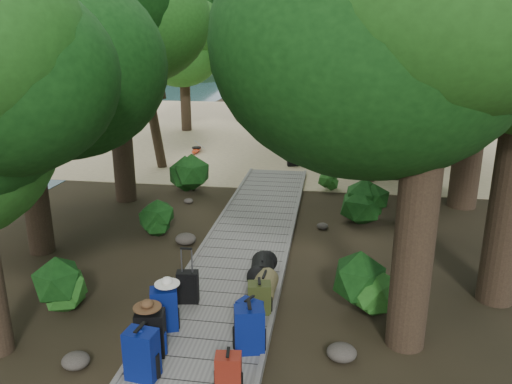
% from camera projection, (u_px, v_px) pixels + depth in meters
% --- Properties ---
extents(ground, '(120.00, 120.00, 0.00)m').
position_uv_depth(ground, '(244.00, 254.00, 11.11)').
color(ground, '#312718').
rests_on(ground, ground).
extents(sand_beach, '(40.00, 22.00, 0.02)m').
position_uv_depth(sand_beach, '(297.00, 129.00, 26.22)').
color(sand_beach, '#CCB489').
rests_on(sand_beach, ground).
extents(boardwalk, '(2.00, 12.00, 0.12)m').
position_uv_depth(boardwalk, '(251.00, 235.00, 12.04)').
color(boardwalk, gray).
rests_on(boardwalk, ground).
extents(backpack_left_a, '(0.46, 0.35, 0.80)m').
position_uv_depth(backpack_left_a, '(142.00, 352.00, 6.79)').
color(backpack_left_a, navy).
rests_on(backpack_left_a, boardwalk).
extents(backpack_left_b, '(0.46, 0.36, 0.77)m').
position_uv_depth(backpack_left_b, '(151.00, 331.00, 7.31)').
color(backpack_left_b, black).
rests_on(backpack_left_b, boardwalk).
extents(backpack_left_c, '(0.50, 0.42, 0.78)m').
position_uv_depth(backpack_left_c, '(164.00, 307.00, 7.95)').
color(backpack_left_c, navy).
rests_on(backpack_left_c, boardwalk).
extents(backpack_right_a, '(0.37, 0.28, 0.61)m').
position_uv_depth(backpack_right_a, '(228.00, 371.00, 6.54)').
color(backpack_right_a, maroon).
rests_on(backpack_right_a, boardwalk).
extents(backpack_right_b, '(0.50, 0.40, 0.79)m').
position_uv_depth(backpack_right_b, '(249.00, 327.00, 7.38)').
color(backpack_right_b, navy).
rests_on(backpack_right_b, boardwalk).
extents(backpack_right_c, '(0.44, 0.40, 0.62)m').
position_uv_depth(backpack_right_c, '(250.00, 316.00, 7.85)').
color(backpack_right_c, navy).
rests_on(backpack_right_c, boardwalk).
extents(backpack_right_d, '(0.44, 0.35, 0.60)m').
position_uv_depth(backpack_right_d, '(259.00, 296.00, 8.46)').
color(backpack_right_d, '#333D18').
rests_on(backpack_right_d, boardwalk).
extents(duffel_right_khaki, '(0.45, 0.66, 0.43)m').
position_uv_depth(duffel_right_khaki, '(264.00, 286.00, 8.99)').
color(duffel_right_khaki, olive).
rests_on(duffel_right_khaki, boardwalk).
extents(duffel_right_black, '(0.52, 0.75, 0.44)m').
position_uv_depth(duffel_right_black, '(263.00, 269.00, 9.64)').
color(duffel_right_black, black).
rests_on(duffel_right_black, boardwalk).
extents(suitcase_on_boardwalk, '(0.41, 0.27, 0.59)m').
position_uv_depth(suitcase_on_boardwalk, '(188.00, 287.00, 8.79)').
color(suitcase_on_boardwalk, black).
rests_on(suitcase_on_boardwalk, boardwalk).
extents(lone_suitcase_on_sand, '(0.46, 0.34, 0.64)m').
position_uv_depth(lone_suitcase_on_sand, '(293.00, 158.00, 18.62)').
color(lone_suitcase_on_sand, black).
rests_on(lone_suitcase_on_sand, sand_beach).
extents(hat_brown, '(0.41, 0.41, 0.12)m').
position_uv_depth(hat_brown, '(147.00, 304.00, 7.18)').
color(hat_brown, '#51351E').
rests_on(hat_brown, backpack_left_b).
extents(hat_white, '(0.40, 0.40, 0.13)m').
position_uv_depth(hat_white, '(167.00, 280.00, 7.84)').
color(hat_white, silver).
rests_on(hat_white, backpack_left_c).
extents(kayak, '(0.82, 2.84, 0.28)m').
position_uv_depth(kayak, '(196.00, 149.00, 20.93)').
color(kayak, red).
rests_on(kayak, sand_beach).
extents(sun_lounger, '(0.66, 1.71, 0.54)m').
position_uv_depth(sun_lounger, '(381.00, 152.00, 19.69)').
color(sun_lounger, silver).
rests_on(sun_lounger, sand_beach).
extents(tree_right_a, '(5.15, 5.15, 8.59)m').
position_uv_depth(tree_right_a, '(432.00, 63.00, 6.60)').
color(tree_right_a, black).
rests_on(tree_right_a, ground).
extents(tree_right_c, '(4.81, 4.81, 8.32)m').
position_uv_depth(tree_right_c, '(424.00, 58.00, 11.49)').
color(tree_right_c, black).
rests_on(tree_right_c, ground).
extents(tree_right_e, '(5.05, 5.05, 9.10)m').
position_uv_depth(tree_right_e, '(409.00, 40.00, 15.76)').
color(tree_right_e, black).
rests_on(tree_right_e, ground).
extents(tree_right_f, '(6.24, 6.24, 11.15)m').
position_uv_depth(tree_right_f, '(485.00, 9.00, 17.21)').
color(tree_right_f, black).
rests_on(tree_right_f, ground).
extents(tree_left_b, '(4.35, 4.35, 7.84)m').
position_uv_depth(tree_left_b, '(19.00, 74.00, 10.12)').
color(tree_left_b, black).
rests_on(tree_left_b, ground).
extents(tree_left_c, '(4.98, 4.98, 8.66)m').
position_uv_depth(tree_left_c, '(115.00, 49.00, 13.58)').
color(tree_left_c, black).
rests_on(tree_left_c, ground).
extents(tree_back_a, '(5.44, 5.44, 9.41)m').
position_uv_depth(tree_back_a, '(272.00, 36.00, 23.79)').
color(tree_back_a, black).
rests_on(tree_back_a, ground).
extents(tree_back_b, '(5.25, 5.25, 9.38)m').
position_uv_depth(tree_back_b, '(335.00, 36.00, 25.05)').
color(tree_back_b, black).
rests_on(tree_back_b, ground).
extents(tree_back_c, '(5.04, 5.04, 9.08)m').
position_uv_depth(tree_back_c, '(396.00, 40.00, 23.55)').
color(tree_back_c, black).
rests_on(tree_back_c, ground).
extents(tree_back_d, '(4.46, 4.46, 7.43)m').
position_uv_depth(tree_back_d, '(184.00, 57.00, 24.87)').
color(tree_back_d, black).
rests_on(tree_back_d, ground).
extents(palm_right_a, '(4.23, 4.23, 7.21)m').
position_uv_depth(palm_right_a, '(381.00, 71.00, 15.87)').
color(palm_right_a, '#184112').
rests_on(palm_right_a, ground).
extents(palm_right_b, '(4.73, 4.73, 9.13)m').
position_uv_depth(palm_right_b, '(421.00, 39.00, 19.32)').
color(palm_right_b, '#184112').
rests_on(palm_right_b, ground).
extents(palm_right_c, '(4.65, 4.65, 7.40)m').
position_uv_depth(palm_right_c, '(337.00, 60.00, 21.50)').
color(palm_right_c, '#184112').
rests_on(palm_right_c, ground).
extents(palm_left_a, '(4.78, 4.78, 7.60)m').
position_uv_depth(palm_left_a, '(148.00, 62.00, 17.44)').
color(palm_left_a, '#184112').
rests_on(palm_left_a, ground).
extents(rock_left_a, '(0.41, 0.37, 0.23)m').
position_uv_depth(rock_left_a, '(76.00, 361.00, 7.26)').
color(rock_left_a, '#4C473F').
rests_on(rock_left_a, ground).
extents(rock_left_b, '(0.35, 0.32, 0.19)m').
position_uv_depth(rock_left_b, '(76.00, 296.00, 9.13)').
color(rock_left_b, '#4C473F').
rests_on(rock_left_b, ground).
extents(rock_left_c, '(0.49, 0.44, 0.27)m').
position_uv_depth(rock_left_c, '(186.00, 239.00, 11.61)').
color(rock_left_c, '#4C473F').
rests_on(rock_left_c, ground).
extents(rock_left_d, '(0.27, 0.24, 0.15)m').
position_uv_depth(rock_left_d, '(188.00, 201.00, 14.51)').
color(rock_left_d, '#4C473F').
rests_on(rock_left_d, ground).
extents(rock_right_a, '(0.45, 0.41, 0.25)m').
position_uv_depth(rock_right_a, '(342.00, 352.00, 7.44)').
color(rock_right_a, '#4C473F').
rests_on(rock_right_a, ground).
extents(rock_right_b, '(0.46, 0.41, 0.25)m').
position_uv_depth(rock_right_b, '(373.00, 281.00, 9.63)').
color(rock_right_b, '#4C473F').
rests_on(rock_right_b, ground).
extents(rock_right_c, '(0.29, 0.26, 0.16)m').
position_uv_depth(rock_right_c, '(322.00, 226.00, 12.57)').
color(rock_right_c, '#4C473F').
rests_on(rock_right_c, ground).
extents(rock_right_d, '(0.57, 0.52, 0.32)m').
position_uv_depth(rock_right_d, '(377.00, 200.00, 14.37)').
color(rock_right_d, '#4C473F').
rests_on(rock_right_d, ground).
extents(shrub_left_a, '(0.98, 0.98, 0.88)m').
position_uv_depth(shrub_left_a, '(72.00, 287.00, 8.73)').
color(shrub_left_a, '#205118').
rests_on(shrub_left_a, ground).
extents(shrub_left_b, '(0.90, 0.90, 0.81)m').
position_uv_depth(shrub_left_b, '(159.00, 222.00, 11.92)').
color(shrub_left_b, '#205118').
rests_on(shrub_left_b, ground).
extents(shrub_left_c, '(1.22, 1.22, 1.10)m').
position_uv_depth(shrub_left_c, '(187.00, 175.00, 15.43)').
color(shrub_left_c, '#205118').
rests_on(shrub_left_c, ground).
extents(shrub_right_a, '(1.03, 1.03, 0.93)m').
position_uv_depth(shrub_right_a, '(370.00, 292.00, 8.51)').
color(shrub_right_a, '#205118').
rests_on(shrub_right_a, ground).
extents(shrub_right_b, '(1.23, 1.23, 1.11)m').
position_uv_depth(shrub_right_b, '(368.00, 202.00, 12.88)').
color(shrub_right_b, '#205118').
rests_on(shrub_right_b, ground).
extents(shrub_right_c, '(0.72, 0.72, 0.65)m').
position_uv_depth(shrub_right_c, '(329.00, 181.00, 15.65)').
color(shrub_right_c, '#205118').
rests_on(shrub_right_c, ground).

